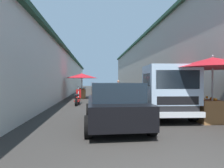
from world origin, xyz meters
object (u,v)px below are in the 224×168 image
Objects in this scene: hatchback_car at (114,104)px; vendor_by_crates at (118,88)px; fruit_stall_near_right at (212,69)px; delivery_truck at (164,93)px; fruit_stall_mid_lane at (82,78)px; parked_scooter at (78,98)px; fruit_stall_near_left at (169,79)px.

vendor_by_crates reaches higher than hatchback_car.
delivery_truck is (1.14, 1.31, -0.88)m from fruit_stall_near_right.
fruit_stall_near_right is at bearing -131.12° from delivery_truck.
fruit_stall_mid_lane is at bearing 9.62° from hatchback_car.
delivery_truck is 6.14m from parked_scooter.
fruit_stall_near_left is 5.78m from parked_scooter.
fruit_stall_near_right is 3.66m from hatchback_car.
hatchback_car is at bearing 140.97° from fruit_stall_near_left.
delivery_truck reaches higher than parked_scooter.
fruit_stall_mid_lane is (5.42, 5.53, 0.11)m from fruit_stall_near_left.
fruit_stall_mid_lane is 0.69× the size of hatchback_car.
vendor_by_crates is at bearing 9.97° from fruit_stall_near_right.
hatchback_car is (0.03, 3.46, -1.18)m from fruit_stall_near_right.
fruit_stall_near_left is 6.13m from hatchback_car.
fruit_stall_mid_lane is at bearing 103.16° from vendor_by_crates.
fruit_stall_near_left is 0.83× the size of fruit_stall_near_right.
parked_scooter is at bearing 41.40° from fruit_stall_near_right.
fruit_stall_near_left is 7.75m from fruit_stall_mid_lane.
fruit_stall_mid_lane is at bearing -0.01° from parked_scooter.
fruit_stall_near_left reaches higher than delivery_truck.
vendor_by_crates is (6.18, 2.28, -0.74)m from fruit_stall_near_left.
fruit_stall_near_left is at bearing -101.64° from parked_scooter.
fruit_stall_near_left is 4.00m from delivery_truck.
delivery_truck reaches higher than vendor_by_crates.
vendor_by_crates is (10.89, -1.54, 0.18)m from hatchback_car.
vendor_by_crates is at bearing 20.21° from fruit_stall_near_left.
vendor_by_crates is at bearing 3.57° from delivery_truck.
fruit_stall_mid_lane reaches higher than hatchback_car.
vendor_by_crates is at bearing -76.84° from fruit_stall_mid_lane.
fruit_stall_near_right is at bearing 175.69° from fruit_stall_near_left.
fruit_stall_mid_lane reaches higher than parked_scooter.
vendor_by_crates reaches higher than parked_scooter.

